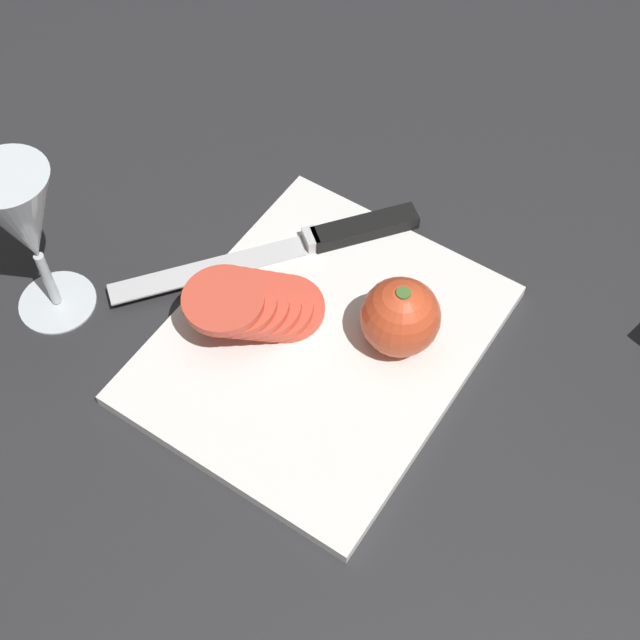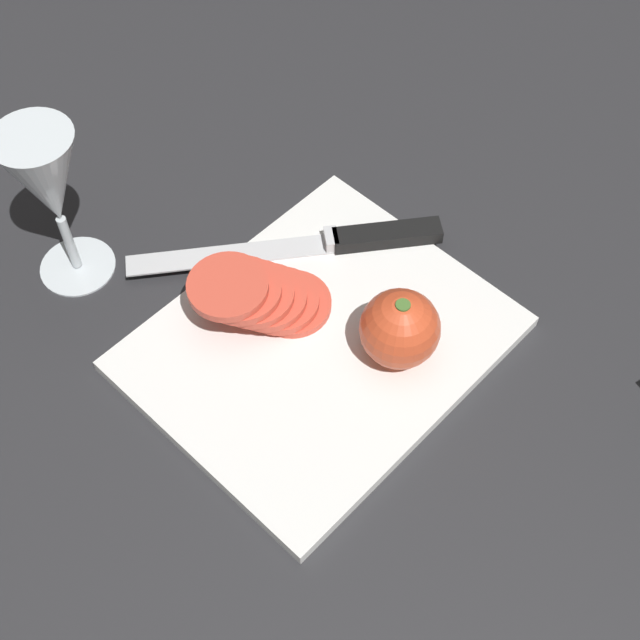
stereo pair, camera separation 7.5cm
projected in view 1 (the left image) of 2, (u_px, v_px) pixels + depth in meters
ground_plane at (290, 331)px, 0.80m from camera, size 3.00×3.00×0.00m
cutting_board at (320, 343)px, 0.78m from camera, size 0.30×0.25×0.01m
wine_glass at (24, 223)px, 0.72m from camera, size 0.07×0.07×0.17m
whole_tomato at (400, 317)px, 0.75m from camera, size 0.07×0.07×0.07m
knife at (329, 236)px, 0.84m from camera, size 0.25×0.20×0.01m
tomato_slice_stack_near at (255, 304)px, 0.77m from camera, size 0.12×0.10×0.05m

